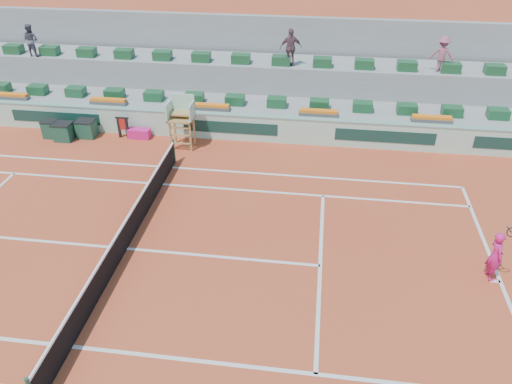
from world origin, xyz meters
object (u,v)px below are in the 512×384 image
Objects in this scene: umpire_chair at (182,115)px; player_bag at (139,133)px; tennis_player at (495,256)px; drink_cooler_a at (86,128)px.

player_bag is at bearing 167.05° from umpire_chair.
umpire_chair is 1.05× the size of tennis_player.
tennis_player is at bearing -25.04° from drink_cooler_a.
drink_cooler_a is at bearing 176.14° from umpire_chair.
player_bag is 15.94m from tennis_player.
player_bag is 1.20× the size of drink_cooler_a.
umpire_chair is 13.71m from tennis_player.
player_bag is 2.50m from drink_cooler_a.
drink_cooler_a is (-2.48, -0.20, 0.20)m from player_bag.
player_bag is 2.69m from umpire_chair.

